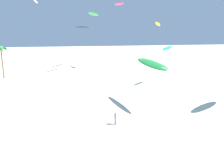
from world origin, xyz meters
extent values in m
cylinder|color=brown|center=(-22.87, 46.81, 3.91)|extent=(0.31, 0.31, 7.83)
cone|color=#33843D|center=(-21.80, 46.94, 7.25)|extent=(2.47, 0.85, 1.64)
cone|color=#33843D|center=(-22.31, 47.84, 7.51)|extent=(1.68, 2.47, 1.18)
cone|color=#33843D|center=(-23.30, 47.79, 7.25)|extent=(1.48, 2.43, 1.65)
cone|color=#33843D|center=(-22.32, 45.96, 7.14)|extent=(1.73, 2.26, 1.84)
ellipsoid|color=green|center=(1.25, 61.75, 16.87)|extent=(4.82, 7.43, 1.35)
ellipsoid|color=orange|center=(1.25, 61.75, 16.90)|extent=(4.00, 7.14, 0.86)
cylinder|color=#4C4C51|center=(1.11, 58.36, 8.40)|extent=(0.30, 6.80, 16.80)
ellipsoid|color=black|center=(-2.72, 53.34, 12.67)|extent=(5.11, 6.95, 0.57)
ellipsoid|color=purple|center=(-2.72, 53.34, 12.70)|extent=(4.65, 6.71, 0.33)
cylinder|color=#4C4C51|center=(-0.78, 51.35, 6.30)|extent=(3.91, 4.01, 12.61)
ellipsoid|color=green|center=(6.55, 22.23, 6.75)|extent=(3.17, 8.89, 1.54)
ellipsoid|color=white|center=(6.55, 22.23, 6.79)|extent=(2.16, 8.89, 1.00)
cylinder|color=#4C4C51|center=(5.47, 19.81, 3.33)|extent=(2.18, 4.84, 6.66)
ellipsoid|color=yellow|center=(23.37, 62.00, 13.86)|extent=(5.12, 7.06, 1.94)
ellipsoid|color=purple|center=(23.37, 62.00, 13.89)|extent=(4.75, 6.96, 1.41)
cylinder|color=#4C4C51|center=(21.67, 57.15, 6.90)|extent=(3.42, 9.71, 13.80)
ellipsoid|color=#EA5193|center=(8.44, 56.45, 19.62)|extent=(2.63, 4.94, 1.04)
ellipsoid|color=white|center=(8.44, 56.45, 19.66)|extent=(2.22, 4.86, 0.44)
cylinder|color=#4C4C51|center=(8.72, 52.44, 9.76)|extent=(0.60, 8.04, 19.54)
ellipsoid|color=white|center=(-14.17, 48.03, 18.79)|extent=(1.93, 7.47, 1.94)
ellipsoid|color=yellow|center=(-14.17, 48.03, 18.83)|extent=(1.24, 7.48, 1.22)
cylinder|color=#4C4C51|center=(-13.05, 43.54, 9.35)|extent=(2.27, 8.99, 18.71)
ellipsoid|color=#19B2B7|center=(14.70, 34.58, 7.99)|extent=(4.35, 4.24, 1.39)
ellipsoid|color=orange|center=(14.70, 34.58, 8.04)|extent=(3.76, 3.62, 0.61)
cylinder|color=#4C4C51|center=(16.49, 33.57, 3.94)|extent=(3.60, 2.06, 7.89)
cylinder|color=black|center=(-0.25, 16.27, 0.41)|extent=(0.14, 0.14, 0.82)
cylinder|color=black|center=(-0.29, 16.11, 0.41)|extent=(0.14, 0.14, 0.82)
cube|color=#2D4CA5|center=(-0.27, 16.19, 1.11)|extent=(0.26, 0.34, 0.58)
cylinder|color=#9E7051|center=(-0.22, 16.39, 1.07)|extent=(0.09, 0.09, 0.56)
cylinder|color=#9E7051|center=(-0.32, 15.99, 1.07)|extent=(0.09, 0.09, 0.56)
sphere|color=#9E7051|center=(-0.27, 16.19, 1.54)|extent=(0.21, 0.21, 0.21)
camera|label=1|loc=(-4.97, -8.43, 11.87)|focal=33.71mm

